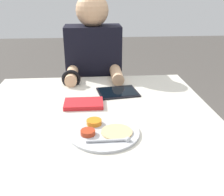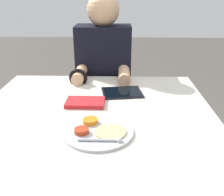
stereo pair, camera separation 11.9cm
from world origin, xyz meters
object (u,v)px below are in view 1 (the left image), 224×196
Objects in this scene: thali_tray at (104,132)px; red_notebook at (84,104)px; tablet_device at (118,92)px; person_diner at (94,90)px.

thali_tray reaches higher than red_notebook.
thali_tray is 0.43m from tablet_device.
tablet_device is (0.10, 0.42, -0.00)m from thali_tray.
person_diner is at bearing 84.08° from red_notebook.
red_notebook is (-0.08, 0.27, 0.00)m from thali_tray.
red_notebook reaches higher than tablet_device.
thali_tray is 0.84m from person_diner.
person_diner reaches higher than red_notebook.
tablet_device is at bearing 39.91° from red_notebook.
thali_tray is at bearing -72.79° from red_notebook.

